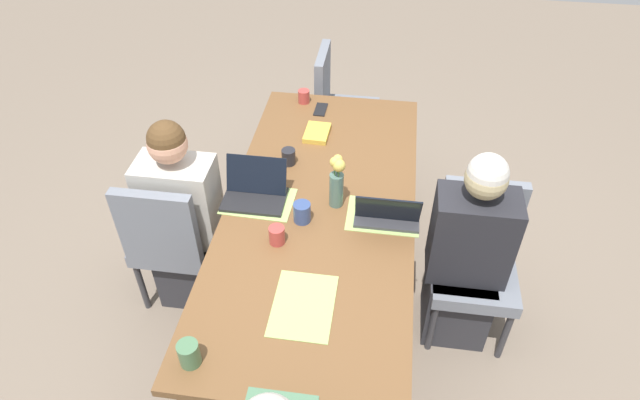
{
  "coord_description": "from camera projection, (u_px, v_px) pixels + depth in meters",
  "views": [
    {
      "loc": [
        -2.08,
        -0.29,
        2.65
      ],
      "look_at": [
        0.0,
        0.0,
        0.81
      ],
      "focal_mm": 31.15,
      "sensor_mm": 36.0,
      "label": 1
    }
  ],
  "objects": [
    {
      "name": "laptop_far_left_far",
      "position": [
        255.0,
        192.0,
        2.86
      ],
      "size": [
        0.22,
        0.32,
        0.2
      ],
      "color": "black",
      "rests_on": "dining_table"
    },
    {
      "name": "laptop_near_left_mid",
      "position": [
        387.0,
        213.0,
        2.73
      ],
      "size": [
        0.22,
        0.32,
        0.2
      ],
      "color": "#38383D",
      "rests_on": "dining_table"
    },
    {
      "name": "ground_plane",
      "position": [
        320.0,
        301.0,
        3.33
      ],
      "size": [
        10.0,
        10.0,
        0.0
      ],
      "primitive_type": "plane",
      "color": "#756656"
    },
    {
      "name": "person_far_left_far",
      "position": [
        185.0,
        225.0,
        3.07
      ],
      "size": [
        0.36,
        0.4,
        1.19
      ],
      "color": "#2D2D33",
      "rests_on": "ground_plane"
    },
    {
      "name": "coffee_mug_near_left",
      "position": [
        277.0,
        235.0,
        2.61
      ],
      "size": [
        0.08,
        0.08,
        0.09
      ],
      "primitive_type": "cylinder",
      "color": "#AD3D38",
      "rests_on": "dining_table"
    },
    {
      "name": "person_near_left_mid",
      "position": [
        466.0,
        260.0,
        2.87
      ],
      "size": [
        0.36,
        0.4,
        1.19
      ],
      "color": "#2D2D33",
      "rests_on": "ground_plane"
    },
    {
      "name": "coffee_mug_near_right",
      "position": [
        189.0,
        354.0,
        2.12
      ],
      "size": [
        0.08,
        0.08,
        0.11
      ],
      "primitive_type": "cylinder",
      "color": "#47704C",
      "rests_on": "dining_table"
    },
    {
      "name": "coffee_mug_centre_right",
      "position": [
        289.0,
        157.0,
        3.08
      ],
      "size": [
        0.08,
        0.08,
        0.09
      ],
      "primitive_type": "cylinder",
      "color": "#232328",
      "rests_on": "dining_table"
    },
    {
      "name": "flower_vase",
      "position": [
        337.0,
        181.0,
        2.75
      ],
      "size": [
        0.08,
        0.08,
        0.3
      ],
      "color": "#4C6B60",
      "rests_on": "dining_table"
    },
    {
      "name": "coffee_mug_far_left",
      "position": [
        304.0,
        96.0,
        3.57
      ],
      "size": [
        0.07,
        0.07,
        0.08
      ],
      "primitive_type": "cylinder",
      "color": "#AD3D38",
      "rests_on": "dining_table"
    },
    {
      "name": "book_red_cover",
      "position": [
        317.0,
        133.0,
        3.31
      ],
      "size": [
        0.21,
        0.15,
        0.03
      ],
      "primitive_type": "cube",
      "rotation": [
        0.0,
        0.0,
        -0.04
      ],
      "color": "gold",
      "rests_on": "dining_table"
    },
    {
      "name": "chair_head_right_right_near",
      "position": [
        338.0,
        104.0,
        4.07
      ],
      "size": [
        0.44,
        0.44,
        0.9
      ],
      "color": "slate",
      "rests_on": "ground_plane"
    },
    {
      "name": "phone_black",
      "position": [
        321.0,
        109.0,
        3.52
      ],
      "size": [
        0.15,
        0.08,
        0.01
      ],
      "primitive_type": "cube",
      "rotation": [
        0.0,
        0.0,
        3.11
      ],
      "color": "black",
      "rests_on": "dining_table"
    },
    {
      "name": "placemat_head_left_left_near",
      "position": [
        303.0,
        305.0,
        2.36
      ],
      "size": [
        0.36,
        0.26,
        0.0
      ],
      "primitive_type": "cube",
      "rotation": [
        0.0,
        0.0,
        -0.01
      ],
      "color": "#9EBC66",
      "rests_on": "dining_table"
    },
    {
      "name": "placemat_near_left_mid",
      "position": [
        383.0,
        216.0,
        2.78
      ],
      "size": [
        0.26,
        0.36,
        0.0
      ],
      "primitive_type": "cube",
      "rotation": [
        0.0,
        0.0,
        1.57
      ],
      "color": "#9EBC66",
      "rests_on": "dining_table"
    },
    {
      "name": "dining_table",
      "position": [
        320.0,
        218.0,
        2.88
      ],
      "size": [
        2.2,
        0.96,
        0.76
      ],
      "color": "brown",
      "rests_on": "ground_plane"
    },
    {
      "name": "chair_far_left_far",
      "position": [
        171.0,
        236.0,
        3.04
      ],
      "size": [
        0.44,
        0.44,
        0.9
      ],
      "color": "slate",
      "rests_on": "ground_plane"
    },
    {
      "name": "coffee_mug_centre_left",
      "position": [
        302.0,
        212.0,
        2.72
      ],
      "size": [
        0.09,
        0.09,
        0.1
      ],
      "primitive_type": "cylinder",
      "color": "#33477A",
      "rests_on": "dining_table"
    },
    {
      "name": "placemat_far_left_far",
      "position": [
        259.0,
        201.0,
        2.86
      ],
      "size": [
        0.27,
        0.37,
        0.0
      ],
      "primitive_type": "cube",
      "rotation": [
        0.0,
        0.0,
        -1.61
      ],
      "color": "#9EBC66",
      "rests_on": "dining_table"
    },
    {
      "name": "chair_near_left_mid",
      "position": [
        476.0,
        254.0,
        2.93
      ],
      "size": [
        0.44,
        0.44,
        0.9
      ],
      "color": "slate",
      "rests_on": "ground_plane"
    }
  ]
}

